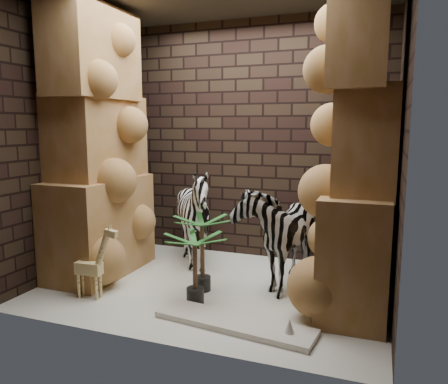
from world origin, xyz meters
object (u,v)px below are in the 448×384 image
at_px(zebra_right, 280,224).
at_px(surfboard, 234,323).
at_px(palm_front, 202,253).
at_px(palm_back, 195,269).
at_px(zebra_left, 195,222).
at_px(giraffe_toy, 88,260).

height_order(zebra_right, surfboard, zebra_right).
bearing_deg(palm_front, surfboard, -48.81).
distance_m(palm_back, surfboard, 0.68).
bearing_deg(zebra_left, surfboard, -44.32).
relative_size(giraffe_toy, surfboard, 0.55).
xyz_separation_m(zebra_left, palm_front, (0.38, -0.66, -0.15)).
relative_size(zebra_right, surfboard, 0.93).
height_order(zebra_left, palm_front, zebra_left).
bearing_deg(zebra_right, palm_front, -137.52).
bearing_deg(zebra_right, surfboard, -89.20).
relative_size(zebra_left, palm_front, 1.53).
bearing_deg(zebra_left, palm_front, -50.41).
relative_size(giraffe_toy, palm_front, 0.97).
height_order(giraffe_toy, palm_front, palm_front).
bearing_deg(palm_front, giraffe_toy, -150.10).
height_order(zebra_left, giraffe_toy, zebra_left).
bearing_deg(palm_back, surfboard, -32.85).
bearing_deg(zebra_left, zebra_right, 0.72).
relative_size(zebra_right, giraffe_toy, 1.69).
relative_size(zebra_right, palm_back, 1.90).
xyz_separation_m(zebra_right, palm_back, (-0.63, -0.81, -0.31)).
bearing_deg(palm_back, palm_front, 100.37).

